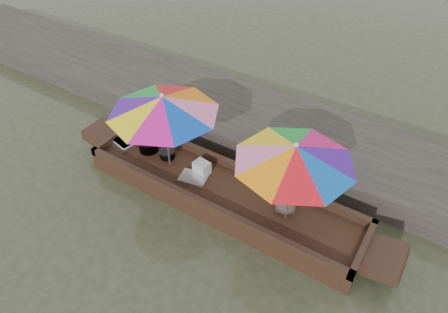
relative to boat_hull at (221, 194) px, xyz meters
The scene contains 11 objects.
water 0.17m from the boat_hull, ahead, with size 80.00×80.00×0.00m, color #313B21.
dock 2.20m from the boat_hull, 90.00° to the left, with size 22.00×2.20×0.50m, color #2D2B26.
boat_hull is the anchor object (origin of this frame).
cooking_pot 1.80m from the boat_hull, behind, with size 0.38×0.38×0.20m, color black.
tray_crayfish 2.32m from the boat_hull, behind, with size 0.50×0.35×0.09m, color silver.
tray_scallop 0.58m from the boat_hull, 169.70° to the right, with size 0.50×0.35×0.06m, color silver.
charcoal_grill 1.36m from the boat_hull, behind, with size 0.29×0.29×0.14m, color black.
supply_bag 0.59m from the boat_hull, 166.24° to the left, with size 0.28×0.22×0.26m, color silver.
vendor 1.38m from the boat_hull, ahead, with size 0.48×0.32×0.99m, color #504138.
umbrella_bow 1.50m from the boat_hull, behind, with size 1.96×1.96×1.55m, color pink, non-canonical shape.
umbrella_stern 1.59m from the boat_hull, ahead, with size 1.83×1.83×1.55m, color #4714A5, non-canonical shape.
Camera 1 is at (2.75, -4.22, 5.38)m, focal length 32.00 mm.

